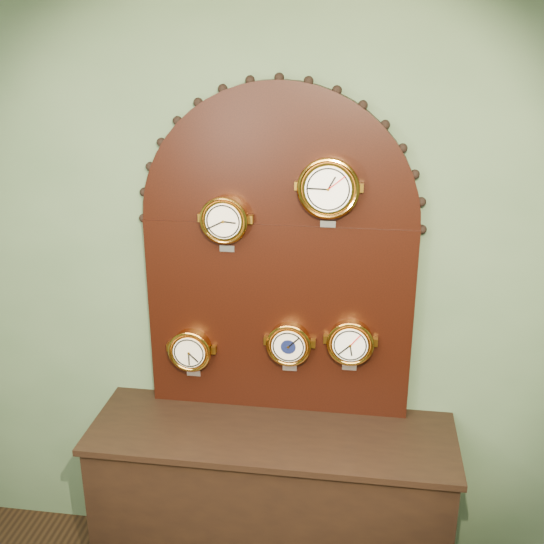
% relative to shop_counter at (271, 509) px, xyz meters
% --- Properties ---
extents(wall_back, '(4.00, 0.00, 4.00)m').
position_rel_shop_counter_xyz_m(wall_back, '(0.00, 0.27, 1.00)').
color(wall_back, '#465D40').
rests_on(wall_back, ground).
extents(shop_counter, '(1.60, 0.50, 0.80)m').
position_rel_shop_counter_xyz_m(shop_counter, '(0.00, 0.00, 0.00)').
color(shop_counter, black).
rests_on(shop_counter, ground_plane).
extents(display_board, '(1.26, 0.06, 1.53)m').
position_rel_shop_counter_xyz_m(display_board, '(0.00, 0.22, 1.23)').
color(display_board, black).
rests_on(display_board, shop_counter).
extents(roman_clock, '(0.21, 0.08, 0.26)m').
position_rel_shop_counter_xyz_m(roman_clock, '(-0.22, 0.15, 1.36)').
color(roman_clock, orange).
rests_on(roman_clock, display_board).
extents(arabic_clock, '(0.26, 0.08, 0.31)m').
position_rel_shop_counter_xyz_m(arabic_clock, '(0.21, 0.15, 1.51)').
color(arabic_clock, orange).
rests_on(arabic_clock, display_board).
extents(hygrometer, '(0.20, 0.08, 0.25)m').
position_rel_shop_counter_xyz_m(hygrometer, '(-0.40, 0.15, 0.73)').
color(hygrometer, orange).
rests_on(hygrometer, display_board).
extents(barometer, '(0.20, 0.08, 0.25)m').
position_rel_shop_counter_xyz_m(barometer, '(0.06, 0.15, 0.79)').
color(barometer, orange).
rests_on(barometer, display_board).
extents(tide_clock, '(0.21, 0.08, 0.26)m').
position_rel_shop_counter_xyz_m(tide_clock, '(0.33, 0.15, 0.82)').
color(tide_clock, orange).
rests_on(tide_clock, display_board).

